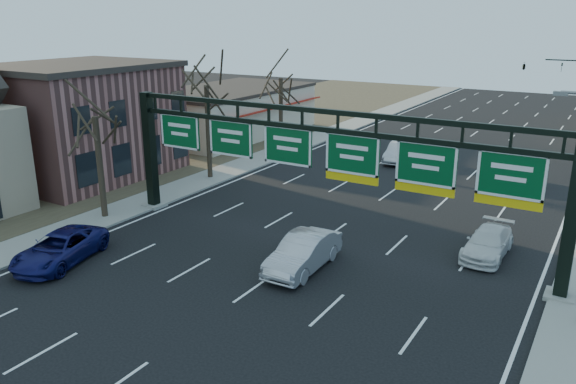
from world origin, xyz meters
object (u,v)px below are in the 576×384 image
Objects in this scene: car_white_wagon at (488,243)px; car_blue_suv at (60,248)px; car_silver_sedan at (303,253)px; sign_gantry at (322,159)px.

car_blue_suv is at bearing -145.78° from car_white_wagon.
car_white_wagon is at bearing 18.48° from car_blue_suv.
car_blue_suv is at bearing -153.94° from car_silver_sedan.
sign_gantry is 5.31× the size of car_white_wagon.
sign_gantry is at bearing 26.31° from car_blue_suv.
car_white_wagon is (7.13, 6.16, -0.16)m from car_silver_sedan.
car_white_wagon is at bearing 21.22° from sign_gantry.
car_blue_suv reaches higher than car_white_wagon.
car_silver_sedan is at bearing 12.55° from car_blue_suv.
sign_gantry is 4.64× the size of car_blue_suv.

